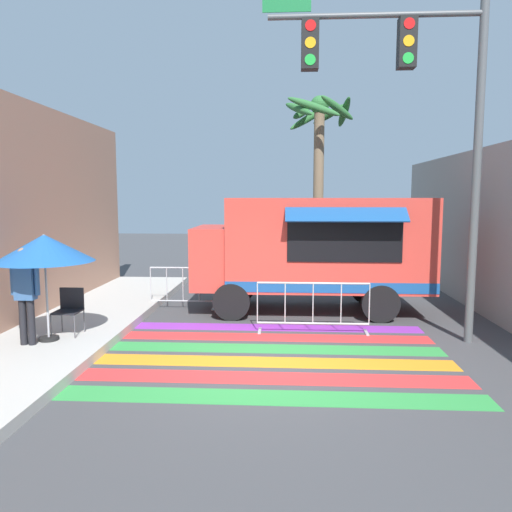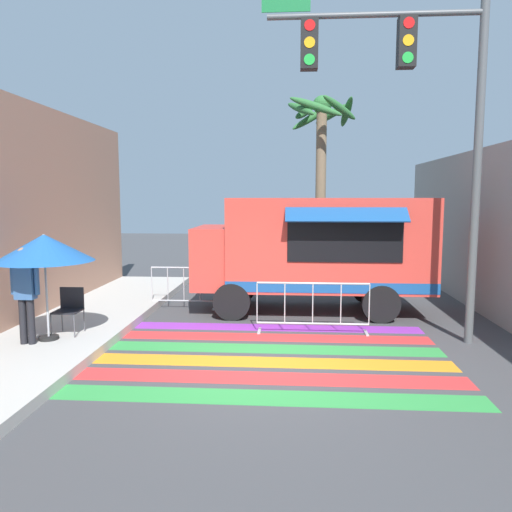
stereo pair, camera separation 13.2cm
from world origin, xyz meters
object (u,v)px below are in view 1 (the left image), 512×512
object	(u,v)px
patio_umbrella	(44,249)
barricade_front	(313,307)
folding_chair	(70,307)
palm_tree	(319,148)
vendor_person	(25,290)
food_truck	(309,246)
traffic_signal_pole	(411,95)
barricade_side	(183,288)

from	to	relation	value
patio_umbrella	barricade_front	distance (m)	5.33
patio_umbrella	barricade_front	world-z (taller)	patio_umbrella
folding_chair	palm_tree	distance (m)	9.89
patio_umbrella	vendor_person	xyz separation A→B (m)	(-0.24, -0.30, -0.70)
patio_umbrella	palm_tree	world-z (taller)	palm_tree
folding_chair	barricade_front	world-z (taller)	barricade_front
food_truck	patio_umbrella	xyz separation A→B (m)	(-4.95, -3.45, 0.27)
patio_umbrella	folding_chair	world-z (taller)	patio_umbrella
traffic_signal_pole	folding_chair	distance (m)	7.61
patio_umbrella	palm_tree	size ratio (longest dim) A/B	0.32
patio_umbrella	palm_tree	bearing A→B (deg)	55.83
patio_umbrella	barricade_side	bearing A→B (deg)	63.33
vendor_person	palm_tree	world-z (taller)	palm_tree
food_truck	palm_tree	bearing A→B (deg)	83.92
patio_umbrella	barricade_side	distance (m)	4.20
traffic_signal_pole	patio_umbrella	xyz separation A→B (m)	(-6.68, -0.94, -2.80)
traffic_signal_pole	barricade_side	world-z (taller)	traffic_signal_pole
food_truck	traffic_signal_pole	size ratio (longest dim) A/B	0.85
folding_chair	vendor_person	bearing A→B (deg)	-103.16
folding_chair	vendor_person	distance (m)	1.00
folding_chair	palm_tree	world-z (taller)	palm_tree
folding_chair	barricade_side	xyz separation A→B (m)	(1.58, 3.07, -0.19)
food_truck	palm_tree	world-z (taller)	palm_tree
vendor_person	barricade_side	world-z (taller)	vendor_person
barricade_front	food_truck	bearing A→B (deg)	89.80
palm_tree	food_truck	bearing A→B (deg)	-96.08
folding_chair	patio_umbrella	bearing A→B (deg)	-96.65
food_truck	folding_chair	size ratio (longest dim) A/B	6.39
folding_chair	barricade_front	bearing A→B (deg)	28.46
patio_umbrella	vendor_person	distance (m)	0.80
folding_chair	barricade_front	xyz separation A→B (m)	(4.74, 0.99, -0.17)
vendor_person	palm_tree	xyz separation A→B (m)	(5.68, 8.31, 3.22)
vendor_person	barricade_side	bearing A→B (deg)	46.92
traffic_signal_pole	barricade_side	distance (m)	6.94
folding_chair	barricade_side	size ratio (longest dim) A/B	0.52
patio_umbrella	folding_chair	xyz separation A→B (m)	(0.20, 0.47, -1.18)
barricade_front	palm_tree	size ratio (longest dim) A/B	0.38
traffic_signal_pole	barricade_front	world-z (taller)	traffic_signal_pole
food_truck	palm_tree	size ratio (longest dim) A/B	0.92
patio_umbrella	barricade_front	xyz separation A→B (m)	(4.95, 1.47, -1.35)
barricade_side	food_truck	bearing A→B (deg)	-1.75
food_truck	barricade_front	distance (m)	2.26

